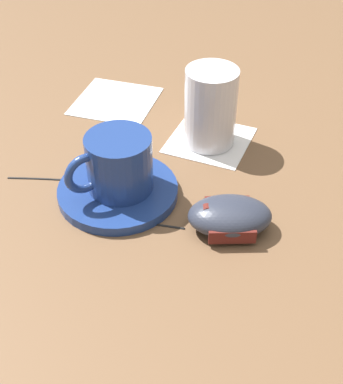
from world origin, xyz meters
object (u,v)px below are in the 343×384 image
computer_mouse (230,216)px  drinking_glass (211,107)px  saucer (118,191)px  coffee_cup (118,164)px

computer_mouse → drinking_glass: 0.18m
saucer → coffee_cup: bearing=-54.4°
saucer → drinking_glass: size_ratio=1.37×
saucer → drinking_glass: bearing=-15.9°
saucer → computer_mouse: (0.01, -0.15, 0.01)m
coffee_cup → drinking_glass: bearing=-15.4°
computer_mouse → saucer: bearing=95.7°
saucer → drinking_glass: 0.18m
computer_mouse → drinking_glass: bearing=34.4°
drinking_glass → coffee_cup: bearing=164.6°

